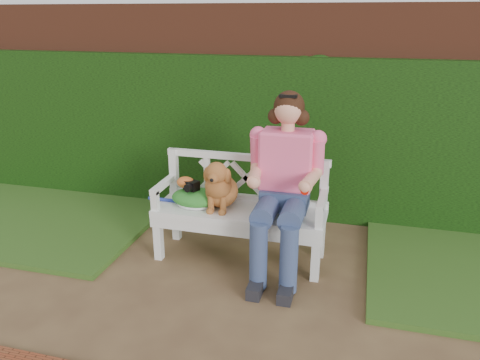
# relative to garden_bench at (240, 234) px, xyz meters

# --- Properties ---
(ground) EXTENTS (60.00, 60.00, 0.00)m
(ground) POSITION_rel_garden_bench_xyz_m (0.02, -0.61, -0.24)
(ground) COLOR #513725
(brick_wall) EXTENTS (10.00, 0.30, 2.20)m
(brick_wall) POSITION_rel_garden_bench_xyz_m (0.02, 1.29, 0.86)
(brick_wall) COLOR brown
(brick_wall) RESTS_ON ground
(ivy_hedge) EXTENTS (10.00, 0.18, 1.70)m
(ivy_hedge) POSITION_rel_garden_bench_xyz_m (0.02, 1.07, 0.61)
(ivy_hedge) COLOR #1E540F
(ivy_hedge) RESTS_ON ground
(grass_left) EXTENTS (2.60, 2.00, 0.05)m
(grass_left) POSITION_rel_garden_bench_xyz_m (-2.38, 0.29, -0.21)
(grass_left) COLOR #234118
(grass_left) RESTS_ON ground
(garden_bench) EXTENTS (1.63, 0.74, 0.48)m
(garden_bench) POSITION_rel_garden_bench_xyz_m (0.00, 0.00, 0.00)
(garden_bench) COLOR white
(garden_bench) RESTS_ON ground
(seated_woman) EXTENTS (0.89, 1.04, 1.56)m
(seated_woman) POSITION_rel_garden_bench_xyz_m (0.39, -0.02, 0.54)
(seated_woman) COLOR #FC3D4D
(seated_woman) RESTS_ON ground
(dog) EXTENTS (0.40, 0.48, 0.46)m
(dog) POSITION_rel_garden_bench_xyz_m (-0.17, -0.02, 0.47)
(dog) COLOR #97542A
(dog) RESTS_ON garden_bench
(tennis_racket) EXTENTS (0.73, 0.51, 0.03)m
(tennis_racket) POSITION_rel_garden_bench_xyz_m (-0.44, -0.01, 0.26)
(tennis_racket) COLOR white
(tennis_racket) RESTS_ON garden_bench
(green_bag) EXTENTS (0.46, 0.37, 0.15)m
(green_bag) POSITION_rel_garden_bench_xyz_m (-0.41, -0.01, 0.31)
(green_bag) COLOR #2B7838
(green_bag) RESTS_ON garden_bench
(camera_item) EXTENTS (0.15, 0.13, 0.08)m
(camera_item) POSITION_rel_garden_bench_xyz_m (-0.44, -0.03, 0.43)
(camera_item) COLOR black
(camera_item) RESTS_ON green_bag
(baseball_glove) EXTENTS (0.20, 0.17, 0.11)m
(baseball_glove) POSITION_rel_garden_bench_xyz_m (-0.50, -0.00, 0.44)
(baseball_glove) COLOR #CF6226
(baseball_glove) RESTS_ON green_bag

